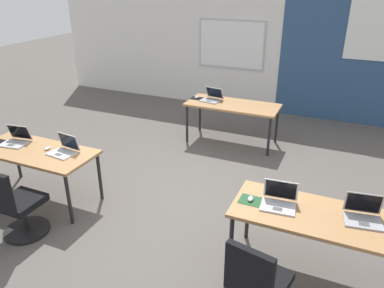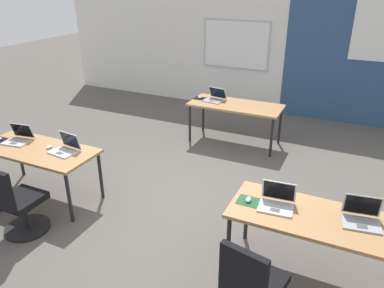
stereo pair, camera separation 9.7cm
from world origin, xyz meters
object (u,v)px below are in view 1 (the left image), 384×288
object	(u,v)px
desk_near_right	(317,220)
laptop_far_left	(212,98)
desk_near_left	(36,154)
laptop_near_right_end	(363,215)
mouse_far_left	(197,97)
desk_far_center	(233,107)
chair_near_left_inner	(16,208)
mouse_near_right_inner	(251,199)
laptop_near_left_end	(16,140)
laptop_near_right_inner	(279,201)
mouse_near_left_inner	(48,148)
laptop_near_left_inner	(64,149)

from	to	relation	value
desk_near_right	laptop_far_left	bearing A→B (deg)	127.27
desk_near_left	laptop_near_right_end	size ratio (longest dim) A/B	4.36
mouse_far_left	laptop_near_right_end	bearing A→B (deg)	-44.26
desk_far_center	chair_near_left_inner	xyz separation A→B (m)	(-1.39, -3.52, -0.28)
mouse_near_right_inner	desk_near_right	bearing A→B (deg)	2.07
desk_near_left	mouse_near_right_inner	size ratio (longest dim) A/B	15.15
desk_far_center	laptop_near_left_end	bearing A→B (deg)	-127.98
desk_near_left	laptop_near_right_inner	xyz separation A→B (m)	(3.13, 0.01, 0.11)
laptop_near_left_end	laptop_near_right_end	distance (m)	4.27
mouse_near_left_inner	laptop_near_right_inner	world-z (taller)	laptop_near_right_inner
laptop_near_right_end	laptop_far_left	size ratio (longest dim) A/B	0.98
laptop_near_right_inner	mouse_near_right_inner	distance (m)	0.28
laptop_near_right_inner	mouse_far_left	xyz separation A→B (m)	(-2.08, 2.84, -0.03)
mouse_near_left_inner	desk_far_center	bearing A→B (deg)	59.40
desk_far_center	laptop_near_right_inner	xyz separation A→B (m)	(1.38, -2.79, 0.11)
desk_near_right	laptop_near_left_inner	distance (m)	3.10
laptop_near_left_inner	desk_near_left	bearing A→B (deg)	-161.38
laptop_far_left	mouse_far_left	xyz separation A→B (m)	(-0.29, 0.00, -0.03)
desk_near_right	chair_near_left_inner	distance (m)	3.23
chair_near_left_inner	desk_far_center	bearing A→B (deg)	-111.49
desk_near_right	mouse_near_right_inner	size ratio (longest dim) A/B	15.15
laptop_near_left_inner	laptop_far_left	distance (m)	2.91
desk_near_left	laptop_near_right_end	xyz separation A→B (m)	(3.88, 0.08, 0.11)
laptop_near_left_inner	laptop_near_right_end	world-z (taller)	laptop_near_right_end
desk_far_center	mouse_far_left	size ratio (longest dim) A/B	14.06
mouse_near_left_inner	laptop_near_right_end	world-z (taller)	laptop_near_right_end
laptop_near_right_inner	laptop_near_left_end	bearing A→B (deg)	174.06
desk_far_center	mouse_near_right_inner	world-z (taller)	mouse_near_right_inner
laptop_near_left_inner	mouse_near_left_inner	distance (m)	0.27
laptop_near_left_end	chair_near_left_inner	bearing A→B (deg)	-54.70
mouse_near_right_inner	laptop_near_left_end	size ratio (longest dim) A/B	0.29
desk_far_center	laptop_near_left_inner	size ratio (longest dim) A/B	4.44
mouse_near_right_inner	laptop_near_right_end	distance (m)	1.03
desk_near_right	laptop_near_left_inner	size ratio (longest dim) A/B	4.44
laptop_far_left	laptop_near_right_end	bearing A→B (deg)	-38.55
desk_near_left	laptop_far_left	world-z (taller)	laptop_far_left
mouse_far_left	laptop_near_right_inner	bearing A→B (deg)	-53.79
laptop_near_left_end	laptop_far_left	size ratio (longest dim) A/B	0.99
desk_near_left	laptop_near_left_end	world-z (taller)	laptop_near_left_end
desk_near_left	mouse_near_right_inner	bearing A→B (deg)	-0.47
desk_far_center	desk_near_left	bearing A→B (deg)	-122.01
desk_near_right	mouse_near_left_inner	xyz separation A→B (m)	(-3.36, 0.08, 0.08)
mouse_near_left_inner	chair_near_left_inner	bearing A→B (deg)	-74.63
desk_near_left	mouse_near_left_inner	size ratio (longest dim) A/B	15.83
mouse_near_right_inner	laptop_near_left_inner	bearing A→B (deg)	177.44
mouse_near_right_inner	mouse_far_left	world-z (taller)	same
chair_near_left_inner	mouse_far_left	bearing A→B (deg)	-100.94
laptop_near_right_inner	laptop_near_right_end	world-z (taller)	same
mouse_near_left_inner	mouse_far_left	xyz separation A→B (m)	(0.91, 2.77, 0.00)
laptop_far_left	desk_near_right	bearing A→B (deg)	-44.00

